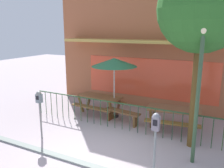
# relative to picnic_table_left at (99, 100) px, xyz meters

# --- Properties ---
(ground) EXTENTS (40.00, 40.00, 0.00)m
(ground) POSITION_rel_picnic_table_left_xyz_m (1.49, -2.90, -0.61)
(ground) COLOR #A3959B
(pub_storefront) EXTENTS (8.90, 1.38, 5.85)m
(pub_storefront) POSITION_rel_picnic_table_left_xyz_m (1.49, 1.88, 2.29)
(pub_storefront) COLOR brown
(pub_storefront) RESTS_ON ground
(patio_fence_front) EXTENTS (7.50, 0.04, 0.97)m
(patio_fence_front) POSITION_rel_picnic_table_left_xyz_m (1.49, -1.00, 0.05)
(patio_fence_front) COLOR #234526
(patio_fence_front) RESTS_ON ground
(picnic_table_left) EXTENTS (1.88, 1.47, 0.79)m
(picnic_table_left) POSITION_rel_picnic_table_left_xyz_m (0.00, 0.00, 0.00)
(picnic_table_left) COLOR brown
(picnic_table_left) RESTS_ON ground
(picnic_table_right) EXTENTS (1.97, 1.59, 0.79)m
(picnic_table_right) POSITION_rel_picnic_table_left_xyz_m (3.06, -0.15, 0.00)
(picnic_table_right) COLOR brown
(picnic_table_right) RESTS_ON ground
(patio_umbrella) EXTENTS (1.75, 1.75, 2.35)m
(patio_umbrella) POSITION_rel_picnic_table_left_xyz_m (0.67, -0.00, 1.56)
(patio_umbrella) COLOR black
(patio_umbrella) RESTS_ON ground
(patio_bench) EXTENTS (1.43, 0.50, 0.48)m
(patio_bench) POSITION_rel_picnic_table_left_xyz_m (1.24, -0.47, -0.26)
(patio_bench) COLOR brown
(patio_bench) RESTS_ON ground
(parking_meter_near) EXTENTS (0.18, 0.17, 1.56)m
(parking_meter_near) POSITION_rel_picnic_table_left_xyz_m (-0.53, -2.78, 0.60)
(parking_meter_near) COLOR slate
(parking_meter_near) RESTS_ON ground
(parking_meter_far) EXTENTS (0.18, 0.17, 1.53)m
(parking_meter_far) POSITION_rel_picnic_table_left_xyz_m (3.22, -2.92, 0.57)
(parking_meter_far) COLOR slate
(parking_meter_far) RESTS_ON ground
(street_tree) EXTENTS (2.36, 2.36, 5.13)m
(street_tree) POSITION_rel_picnic_table_left_xyz_m (3.80, -1.11, 3.31)
(street_tree) COLOR brown
(street_tree) RESTS_ON ground
(street_lamp) EXTENTS (0.28, 0.28, 3.57)m
(street_lamp) POSITION_rel_picnic_table_left_xyz_m (3.99, -2.01, 1.75)
(street_lamp) COLOR #304D31
(street_lamp) RESTS_ON ground
(curb_edge) EXTENTS (12.47, 0.20, 0.11)m
(curb_edge) POSITION_rel_picnic_table_left_xyz_m (1.49, -3.43, -0.61)
(curb_edge) COLOR gray
(curb_edge) RESTS_ON ground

